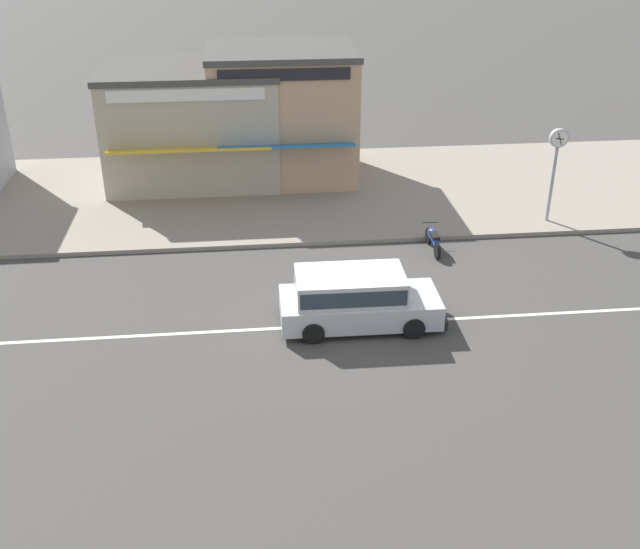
{
  "coord_description": "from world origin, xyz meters",
  "views": [
    {
      "loc": [
        -2.75,
        -17.73,
        10.82
      ],
      "look_at": [
        -0.75,
        1.58,
        0.8
      ],
      "focal_mm": 42.0,
      "sensor_mm": 36.0,
      "label": 1
    }
  ],
  "objects_px": {
    "shopfront_corner_warung": "(193,123)",
    "shopfront_mid_block": "(282,114)",
    "motorcycle_0": "(433,239)",
    "street_clock": "(556,153)",
    "minivan_silver_3": "(355,297)"
  },
  "relations": [
    {
      "from": "motorcycle_0",
      "to": "street_clock",
      "type": "height_order",
      "value": "street_clock"
    },
    {
      "from": "street_clock",
      "to": "shopfront_corner_warung",
      "type": "bearing_deg",
      "value": 155.24
    },
    {
      "from": "shopfront_corner_warung",
      "to": "shopfront_mid_block",
      "type": "bearing_deg",
      "value": -1.46
    },
    {
      "from": "motorcycle_0",
      "to": "street_clock",
      "type": "xyz_separation_m",
      "value": [
        4.64,
        1.78,
        2.26
      ]
    },
    {
      "from": "minivan_silver_3",
      "to": "street_clock",
      "type": "relative_size",
      "value": 1.33
    },
    {
      "from": "shopfront_corner_warung",
      "to": "shopfront_mid_block",
      "type": "distance_m",
      "value": 3.62
    },
    {
      "from": "motorcycle_0",
      "to": "shopfront_mid_block",
      "type": "bearing_deg",
      "value": 120.98
    },
    {
      "from": "minivan_silver_3",
      "to": "street_clock",
      "type": "bearing_deg",
      "value": 38.16
    },
    {
      "from": "shopfront_mid_block",
      "to": "shopfront_corner_warung",
      "type": "bearing_deg",
      "value": 178.54
    },
    {
      "from": "street_clock",
      "to": "shopfront_corner_warung",
      "type": "distance_m",
      "value": 14.1
    },
    {
      "from": "minivan_silver_3",
      "to": "motorcycle_0",
      "type": "bearing_deg",
      "value": 53.6
    },
    {
      "from": "motorcycle_0",
      "to": "shopfront_mid_block",
      "type": "relative_size",
      "value": 0.3
    },
    {
      "from": "street_clock",
      "to": "shopfront_mid_block",
      "type": "bearing_deg",
      "value": 147.72
    },
    {
      "from": "shopfront_mid_block",
      "to": "minivan_silver_3",
      "type": "bearing_deg",
      "value": -83.95
    },
    {
      "from": "minivan_silver_3",
      "to": "shopfront_mid_block",
      "type": "height_order",
      "value": "shopfront_mid_block"
    }
  ]
}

